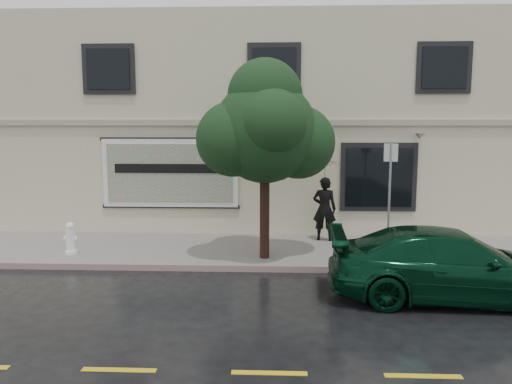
{
  "coord_description": "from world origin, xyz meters",
  "views": [
    {
      "loc": [
        0.09,
        -10.28,
        3.59
      ],
      "look_at": [
        -0.43,
        2.2,
        1.86
      ],
      "focal_mm": 35.0,
      "sensor_mm": 36.0,
      "label": 1
    }
  ],
  "objects_px": {
    "fire_hydrant": "(71,238)",
    "car": "(451,265)",
    "street_tree": "(265,132)",
    "pedestrian": "(324,209)"
  },
  "relations": [
    {
      "from": "fire_hydrant",
      "to": "car",
      "type": "bearing_deg",
      "value": 3.63
    },
    {
      "from": "car",
      "to": "street_tree",
      "type": "height_order",
      "value": "street_tree"
    },
    {
      "from": "pedestrian",
      "to": "fire_hydrant",
      "type": "relative_size",
      "value": 2.21
    },
    {
      "from": "street_tree",
      "to": "fire_hydrant",
      "type": "distance_m",
      "value": 5.85
    },
    {
      "from": "street_tree",
      "to": "fire_hydrant",
      "type": "xyz_separation_m",
      "value": [
        -5.13,
        0.18,
        -2.8
      ]
    },
    {
      "from": "pedestrian",
      "to": "fire_hydrant",
      "type": "bearing_deg",
      "value": 25.32
    },
    {
      "from": "street_tree",
      "to": "fire_hydrant",
      "type": "height_order",
      "value": "street_tree"
    },
    {
      "from": "car",
      "to": "fire_hydrant",
      "type": "height_order",
      "value": "car"
    },
    {
      "from": "street_tree",
      "to": "fire_hydrant",
      "type": "relative_size",
      "value": 5.32
    },
    {
      "from": "pedestrian",
      "to": "car",
      "type": "bearing_deg",
      "value": 126.3
    }
  ]
}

